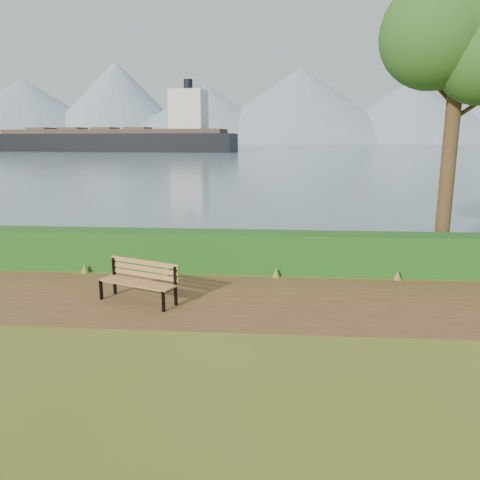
{
  "coord_description": "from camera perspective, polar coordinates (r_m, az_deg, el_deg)",
  "views": [
    {
      "loc": [
        1.58,
        -8.95,
        3.29
      ],
      "look_at": [
        0.78,
        1.2,
        1.1
      ],
      "focal_mm": 35.0,
      "sensor_mm": 36.0,
      "label": 1
    }
  ],
  "objects": [
    {
      "name": "ground",
      "position": [
        9.67,
        -5.24,
        -7.81
      ],
      "size": [
        140.0,
        140.0,
        0.0
      ],
      "primitive_type": "plane",
      "color": "#54611B",
      "rests_on": "ground"
    },
    {
      "name": "path",
      "position": [
        9.94,
        -4.95,
        -7.2
      ],
      "size": [
        40.0,
        3.4,
        0.01
      ],
      "primitive_type": "cube",
      "color": "brown",
      "rests_on": "ground"
    },
    {
      "name": "hedge",
      "position": [
        11.99,
        -3.22,
        -1.34
      ],
      "size": [
        32.0,
        0.85,
        1.0
      ],
      "primitive_type": "cube",
      "color": "#174C15",
      "rests_on": "ground"
    },
    {
      "name": "water",
      "position": [
        268.97,
        4.21,
        11.41
      ],
      "size": [
        700.0,
        510.0,
        0.0
      ],
      "primitive_type": "cube",
      "color": "#476173",
      "rests_on": "ground"
    },
    {
      "name": "mountains",
      "position": [
        415.86,
        3.09,
        15.49
      ],
      "size": [
        585.0,
        190.0,
        70.0
      ],
      "color": "gray",
      "rests_on": "ground"
    },
    {
      "name": "bench",
      "position": [
        9.86,
        -12.11,
        -4.62
      ],
      "size": [
        1.76,
        1.1,
        0.85
      ],
      "rotation": [
        0.0,
        0.0,
        -0.39
      ],
      "color": "black",
      "rests_on": "ground"
    },
    {
      "name": "tree",
      "position": [
        13.55,
        25.32,
        22.26
      ],
      "size": [
        3.98,
        3.32,
        7.97
      ],
      "rotation": [
        0.0,
        0.0,
        0.16
      ],
      "color": "#372116",
      "rests_on": "ground"
    },
    {
      "name": "cargo_ship",
      "position": [
        135.71,
        -14.21,
        11.69
      ],
      "size": [
        68.85,
        18.07,
        20.67
      ],
      "rotation": [
        0.0,
        0.0,
        -0.11
      ],
      "color": "black",
      "rests_on": "ground"
    }
  ]
}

